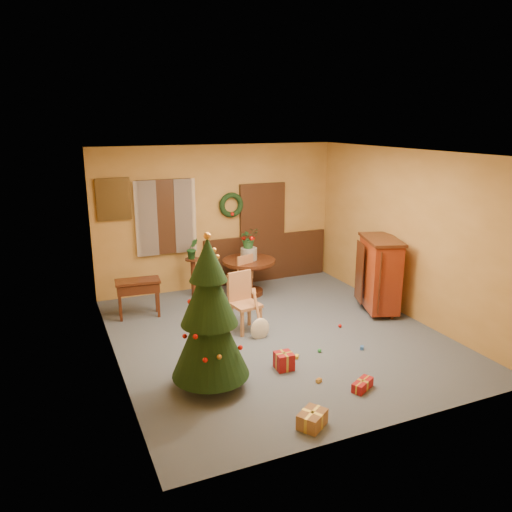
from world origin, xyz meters
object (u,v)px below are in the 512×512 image
dining_table (249,270)px  sideboard (380,273)px  writing_desk (138,289)px  chair_near (243,299)px  christmas_tree (209,317)px

dining_table → sideboard: size_ratio=0.77×
dining_table → writing_desk: dining_table is taller
dining_table → chair_near: bearing=-115.6°
writing_desk → sideboard: size_ratio=0.58×
chair_near → christmas_tree: (-1.08, -1.55, 0.46)m
sideboard → chair_near: bearing=175.6°
chair_near → sideboard: sideboard is taller
dining_table → writing_desk: (-2.23, -0.31, 0.01)m
dining_table → christmas_tree: christmas_tree is taller
chair_near → writing_desk: bearing=139.8°
chair_near → writing_desk: chair_near is taller
chair_near → christmas_tree: bearing=-124.8°
writing_desk → sideboard: (4.03, -1.45, 0.22)m
chair_near → sideboard: 2.57m
chair_near → writing_desk: 1.94m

